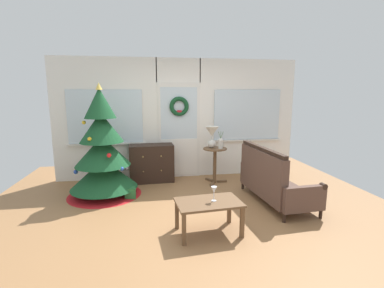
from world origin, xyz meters
TOP-DOWN VIEW (x-y plane):
  - ground_plane at (0.00, 0.00)m, footprint 6.76×6.76m
  - back_wall_with_door at (0.00, 2.08)m, footprint 5.20×0.19m
  - christmas_tree at (-1.47, 1.12)m, footprint 1.31×1.31m
  - dresser_cabinet at (-0.61, 1.79)m, footprint 0.92×0.48m
  - settee_sofa at (1.37, 0.32)m, footprint 0.83×1.63m
  - side_table at (0.67, 1.49)m, footprint 0.50×0.48m
  - table_lamp at (0.61, 1.53)m, footprint 0.28×0.28m
  - flower_vase at (0.77, 1.43)m, footprint 0.11×0.10m
  - coffee_table at (0.10, -0.55)m, footprint 0.88×0.60m
  - wine_glass at (0.17, -0.55)m, footprint 0.08×0.08m
  - gift_box at (-1.00, 0.87)m, footprint 0.19×0.17m

SIDE VIEW (x-z plane):
  - ground_plane at x=0.00m, z-range 0.00..0.00m
  - gift_box at x=-1.00m, z-range 0.00..0.19m
  - coffee_table at x=0.10m, z-range 0.15..0.59m
  - settee_sofa at x=1.37m, z-range -0.10..0.86m
  - dresser_cabinet at x=-0.61m, z-range 0.00..0.78m
  - side_table at x=0.67m, z-range 0.15..0.88m
  - wine_glass at x=0.17m, z-range 0.48..0.68m
  - christmas_tree at x=-1.47m, z-range -0.28..1.72m
  - flower_vase at x=0.77m, z-range 0.67..1.02m
  - table_lamp at x=0.61m, z-range 0.79..1.23m
  - back_wall_with_door at x=0.00m, z-range 0.01..2.56m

